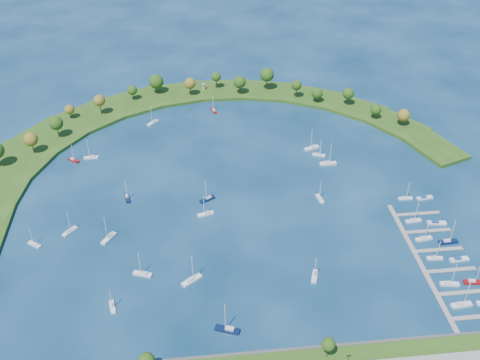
{
  "coord_description": "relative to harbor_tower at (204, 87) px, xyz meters",
  "views": [
    {
      "loc": [
        -20.64,
        -233.23,
        172.6
      ],
      "look_at": [
        5.0,
        5.0,
        4.0
      ],
      "focal_mm": 41.84,
      "sensor_mm": 36.0,
      "label": 1
    }
  ],
  "objects": [
    {
      "name": "docked_boat_7",
      "position": [
        103.84,
        -168.48,
        -3.18
      ],
      "size": [
        9.03,
        3.02,
        13.08
      ],
      "rotation": [
        0.0,
        0.0,
        0.06
      ],
      "color": "#09173A",
      "rests_on": "ground"
    },
    {
      "name": "docked_boat_11",
      "position": [
        105.72,
        -134.62,
        -3.5
      ],
      "size": [
        8.51,
        3.21,
        1.7
      ],
      "rotation": [
        0.0,
        0.0,
        0.11
      ],
      "color": "white",
      "rests_on": "ground"
    },
    {
      "name": "moored_boat_15",
      "position": [
        60.86,
        -88.64,
        -3.25
      ],
      "size": [
        7.6,
        4.44,
        10.79
      ],
      "rotation": [
        0.0,
        0.0,
        5.93
      ],
      "color": "white",
      "rests_on": "ground"
    },
    {
      "name": "moored_boat_3",
      "position": [
        -36.01,
        -174.43,
        -3.21
      ],
      "size": [
        8.67,
        5.0,
        12.3
      ],
      "rotation": [
        0.0,
        0.0,
        2.8
      ],
      "color": "white",
      "rests_on": "ground"
    },
    {
      "name": "moored_boat_2",
      "position": [
        -68.4,
        -77.53,
        -3.22
      ],
      "size": [
        8.21,
        2.77,
        11.87
      ],
      "rotation": [
        0.0,
        0.0,
        3.21
      ],
      "color": "white",
      "rests_on": "ground"
    },
    {
      "name": "docked_boat_10",
      "position": [
        95.78,
        -133.89,
        -3.25
      ],
      "size": [
        7.21,
        2.13,
        10.55
      ],
      "rotation": [
        0.0,
        0.0,
        -0.02
      ],
      "color": "white",
      "rests_on": "ground"
    },
    {
      "name": "moored_boat_18",
      "position": [
        -52.56,
        -149.1,
        -3.17
      ],
      "size": [
        7.15,
        9.02,
        13.4
      ],
      "rotation": [
        0.0,
        0.0,
        4.13
      ],
      "color": "white",
      "rests_on": "ground"
    },
    {
      "name": "breakwater",
      "position": [
        -38.49,
        -69.86,
        -3.13
      ],
      "size": [
        286.74,
        247.64,
        2.0
      ],
      "color": "#2A4D14",
      "rests_on": "ground"
    },
    {
      "name": "moored_boat_9",
      "position": [
        63.91,
        -98.03,
        -3.16
      ],
      "size": [
        9.34,
        2.75,
        13.67
      ],
      "rotation": [
        0.0,
        0.0,
        0.02
      ],
      "color": "white",
      "rests_on": "ground"
    },
    {
      "name": "moored_boat_10",
      "position": [
        58.51,
        -80.91,
        -3.17
      ],
      "size": [
        9.42,
        5.62,
        13.39
      ],
      "rotation": [
        0.0,
        0.0,
        3.5
      ],
      "color": "white",
      "rests_on": "ground"
    },
    {
      "name": "docked_boat_9",
      "position": [
        103.81,
        -154.78,
        -3.44
      ],
      "size": [
        9.33,
        3.74,
        1.85
      ],
      "rotation": [
        0.0,
        0.0,
        -0.14
      ],
      "color": "white",
      "rests_on": "ground"
    },
    {
      "name": "moored_boat_16",
      "position": [
        -86.23,
        -149.8,
        -3.25
      ],
      "size": [
        6.97,
        5.81,
        10.51
      ],
      "rotation": [
        0.0,
        0.0,
        2.52
      ],
      "color": "white",
      "rests_on": "ground"
    },
    {
      "name": "moored_boat_5",
      "position": [
        -47.57,
        -191.84,
        -3.25
      ],
      "size": [
        3.46,
        7.41,
        10.5
      ],
      "rotation": [
        0.0,
        0.0,
        4.92
      ],
      "color": "white",
      "rests_on": "ground"
    },
    {
      "name": "moored_boat_1",
      "position": [
        4.66,
        -28.64,
        -3.24
      ],
      "size": [
        3.99,
        7.81,
        11.06
      ],
      "rotation": [
        0.0,
        0.0,
        1.83
      ],
      "color": "maroon",
      "rests_on": "ground"
    },
    {
      "name": "docked_boat_6",
      "position": [
        93.36,
        -165.15,
        -3.22
      ],
      "size": [
        8.26,
        3.4,
        11.78
      ],
      "rotation": [
        0.0,
        0.0,
        0.15
      ],
      "color": "white",
      "rests_on": "ground"
    },
    {
      "name": "harbor_tower",
      "position": [
        0.0,
        0.0,
        0.0
      ],
      "size": [
        2.6,
        2.6,
        4.13
      ],
      "color": "gray",
      "rests_on": "breakwater"
    },
    {
      "name": "breakwater_trees",
      "position": [
        -6.54,
        -31.52,
        6.63
      ],
      "size": [
        243.75,
        92.3,
        16.03
      ],
      "color": "#382314",
      "rests_on": "breakwater"
    },
    {
      "name": "ground",
      "position": [
        7.84,
        -118.57,
        -4.12
      ],
      "size": [
        700.0,
        700.0,
        0.0
      ],
      "primitive_type": "plane",
      "color": "#072842",
      "rests_on": "ground"
    },
    {
      "name": "moored_boat_8",
      "position": [
        -34.18,
        -40.72,
        -3.2
      ],
      "size": [
        7.46,
        7.84,
        12.43
      ],
      "rotation": [
        0.0,
        0.0,
        3.97
      ],
      "color": "white",
      "rests_on": "ground"
    },
    {
      "name": "moored_boat_0",
      "position": [
        -6.55,
        -135.84,
        -3.22
      ],
      "size": [
        8.35,
        4.43,
        11.83
      ],
      "rotation": [
        0.0,
        0.0,
        3.43
      ],
      "color": "white",
      "rests_on": "ground"
    },
    {
      "name": "moored_boat_17",
      "position": [
        -78.01,
        -79.3,
        -3.24
      ],
      "size": [
        7.18,
        6.26,
        10.99
      ],
      "rotation": [
        0.0,
        0.0,
        5.62
      ],
      "color": "maroon",
      "rests_on": "ground"
    },
    {
      "name": "docked_boat_5",
      "position": [
        103.81,
        -180.28,
        -3.47
      ],
      "size": [
        8.87,
        3.0,
        1.78
      ],
      "rotation": [
        0.0,
        0.0,
        0.06
      ],
      "color": "white",
      "rests_on": "ground"
    },
    {
      "name": "moored_boat_13",
      "position": [
        -15.12,
        -180.58,
        -3.15
      ],
      "size": [
        9.35,
        7.73,
        14.06
      ],
      "rotation": [
        0.0,
        0.0,
        0.62
      ],
      "color": "white",
      "rests_on": "ground"
    },
    {
      "name": "moored_boat_12",
      "position": [
        37.61,
        -183.66,
        -3.23
      ],
      "size": [
        4.59,
        8.06,
        11.43
      ],
      "rotation": [
        0.0,
        0.0,
        4.38
      ],
      "color": "white",
      "rests_on": "ground"
    },
    {
      "name": "docked_boat_2",
      "position": [
        93.36,
        -194.28,
        -3.22
      ],
      "size": [
        8.23,
        3.41,
        11.74
      ],
      "rotation": [
        0.0,
        0.0,
        -0.15
      ],
      "color": "white",
      "rests_on": "ground"
    },
    {
      "name": "moored_boat_4",
      "position": [
        -4.99,
        -123.83,
        -3.21
      ],
      "size": [
        8.27,
        6.09,
        12.07
      ],
      "rotation": [
        0.0,
        0.0,
        3.66
      ],
      "color": "#09173A",
      "rests_on": "ground"
    },
    {
      "name": "docked_boat_4",
      "position": [
        93.38,
        -178.29,
        -3.26
      ],
      "size": [
        7.27,
        2.59,
        10.47
      ],
      "rotation": [
        0.0,
        0.0,
        -0.08
      ],
      "color": "white",
      "rests_on": "ground"
    },
    {
      "name": "moored_boat_14",
      "position": [
        -71.37,
        -142.19,
        -3.22
      ],
      "size": [
        6.87,
        7.57,
        11.77
      ],
      "rotation": [
        0.0,
        0.0,
        0.87
      ],
      "color": "white",
      "rests_on": "ground"
    },
    {
      "name": "docked_boat_3",
      "position": [
        103.85,
        -194.32,
        -3.21
      ],
      "size": [
        8.61,
        3.49,
        12.29
      ],
      "rotation": [
        0.0,
        0.0,
        -0.14
      ],
      "color": "maroon",
      "rests_on": "ground"
    },
    {
      "name": "dock_system",
      "position": [
        93.14,
        -179.57,
        -3.77
      ],
      "size": [
        24.28,
        82.0,
        1.6
      ],
      "color": "gray",
      "rests_on": "ground"
    },
    {
      "name": "docked_boat_0",
      "position": [
        93.35,
        -206.11,
        -3.19
      ],
      "size": [
        8.93,
        3.1,
        12.89
      ],
      "rotation": [
        0.0,
        0.0,
        0.07
      ],
      "color": "white",
      "rests_on": "ground"
    },
    {
      "name": "docked_boat_8",
      "position": [
        93.37,
        -151.89,
        -3.23
      ],
      "size": [
        7.89,
        2.98,
        11.32
      ],
      "rotation": [
        0.0,
        0.0,
        0.11
      ],
      "color": "white",
      "rests_on": "ground"
    },
    {
      "name": "moored_boat_6",
      "position": [
        -45.84,
        -118.33,
        -3.23
      ],
      "size": [
        3.79,
        8.03,
        11.39
      ],
      "rotation": [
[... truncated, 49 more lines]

